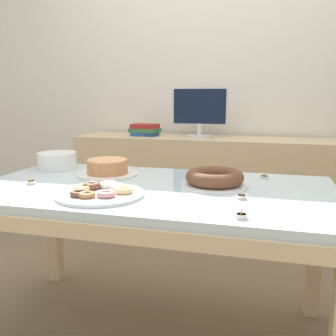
% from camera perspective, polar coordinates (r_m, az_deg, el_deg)
% --- Properties ---
extents(ground_plane, '(12.00, 12.00, 0.00)m').
position_cam_1_polar(ground_plane, '(1.98, -2.24, -23.91)').
color(ground_plane, '#7A664C').
extents(wall_back, '(8.00, 0.10, 2.60)m').
position_cam_1_polar(wall_back, '(3.18, 6.34, 14.01)').
color(wall_back, silver).
rests_on(wall_back, ground).
extents(dining_table, '(1.62, 0.87, 0.73)m').
position_cam_1_polar(dining_table, '(1.70, -2.40, -5.80)').
color(dining_table, silver).
rests_on(dining_table, ground).
extents(sideboard, '(1.97, 0.44, 0.81)m').
position_cam_1_polar(sideboard, '(2.98, 5.09, -3.12)').
color(sideboard, '#D1B284').
rests_on(sideboard, ground).
extents(computer_monitor, '(0.42, 0.20, 0.38)m').
position_cam_1_polar(computer_monitor, '(2.89, 4.84, 8.42)').
color(computer_monitor, silver).
rests_on(computer_monitor, sideboard).
extents(book_stack, '(0.24, 0.19, 0.09)m').
position_cam_1_polar(book_stack, '(3.01, -3.54, 5.82)').
color(book_stack, '#23478C').
rests_on(book_stack, sideboard).
extents(cake_chocolate_round, '(0.30, 0.30, 0.08)m').
position_cam_1_polar(cake_chocolate_round, '(1.91, -9.22, -0.07)').
color(cake_chocolate_round, white).
rests_on(cake_chocolate_round, dining_table).
extents(cake_golden_bundt, '(0.30, 0.30, 0.07)m').
position_cam_1_polar(cake_golden_bundt, '(1.68, 7.12, -1.61)').
color(cake_golden_bundt, white).
rests_on(cake_golden_bundt, dining_table).
extents(pastry_platter, '(0.36, 0.36, 0.04)m').
position_cam_1_polar(pastry_platter, '(1.55, -10.33, -3.66)').
color(pastry_platter, white).
rests_on(pastry_platter, dining_table).
extents(plate_stack, '(0.21, 0.21, 0.09)m').
position_cam_1_polar(plate_stack, '(2.15, -16.53, 1.09)').
color(plate_stack, white).
rests_on(plate_stack, dining_table).
extents(tealight_left_edge, '(0.04, 0.04, 0.04)m').
position_cam_1_polar(tealight_left_edge, '(1.87, 14.49, -1.35)').
color(tealight_left_edge, silver).
rests_on(tealight_left_edge, dining_table).
extents(tealight_near_front, '(0.04, 0.04, 0.04)m').
position_cam_1_polar(tealight_near_front, '(1.27, 11.12, -7.12)').
color(tealight_near_front, silver).
rests_on(tealight_near_front, dining_table).
extents(tealight_right_edge, '(0.04, 0.04, 0.04)m').
position_cam_1_polar(tealight_right_edge, '(1.82, -20.14, -2.02)').
color(tealight_right_edge, silver).
rests_on(tealight_right_edge, dining_table).
extents(tealight_centre, '(0.04, 0.04, 0.04)m').
position_cam_1_polar(tealight_centre, '(1.50, 11.14, -4.27)').
color(tealight_centre, silver).
rests_on(tealight_centre, dining_table).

